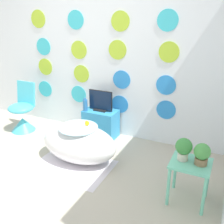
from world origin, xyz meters
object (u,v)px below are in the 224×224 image
object	(u,v)px
bathtub	(79,143)
chair	(22,115)
tv	(101,102)
potted_plant_right	(202,154)
potted_plant_left	(184,148)
vase	(85,105)

from	to	relation	value
bathtub	chair	world-z (taller)	chair
bathtub	tv	xyz separation A→B (m)	(-0.07, 0.75, 0.33)
chair	potted_plant_right	distance (m)	2.94
chair	potted_plant_right	xyz separation A→B (m)	(2.86, -0.60, 0.32)
potted_plant_left	potted_plant_right	size ratio (longest dim) A/B	1.06
bathtub	chair	xyz separation A→B (m)	(-1.34, 0.40, 0.01)
tv	bathtub	bearing A→B (deg)	-84.41
bathtub	tv	size ratio (longest dim) A/B	2.67
potted_plant_left	chair	bearing A→B (deg)	167.62
bathtub	potted_plant_left	bearing A→B (deg)	-7.90
bathtub	potted_plant_right	world-z (taller)	potted_plant_right
vase	potted_plant_left	world-z (taller)	potted_plant_left
potted_plant_left	potted_plant_right	bearing A→B (deg)	-2.40
tv	potted_plant_left	size ratio (longest dim) A/B	1.64
tv	potted_plant_right	size ratio (longest dim) A/B	1.75
tv	potted_plant_right	bearing A→B (deg)	-30.59
bathtub	potted_plant_right	bearing A→B (deg)	-7.27
bathtub	potted_plant_right	size ratio (longest dim) A/B	4.67
bathtub	chair	bearing A→B (deg)	163.25
bathtub	tv	bearing A→B (deg)	95.59
potted_plant_right	potted_plant_left	bearing A→B (deg)	177.60
vase	chair	bearing A→B (deg)	-167.36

